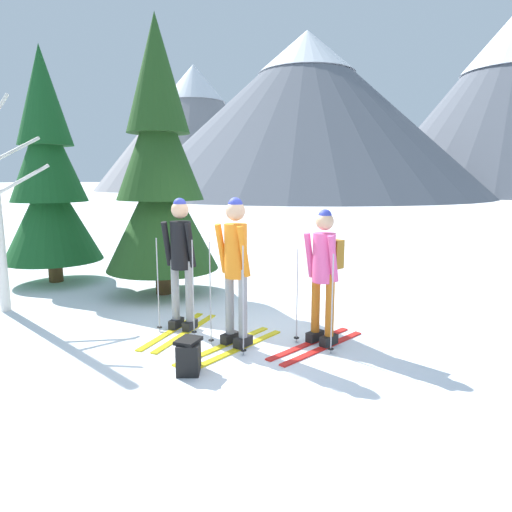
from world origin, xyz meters
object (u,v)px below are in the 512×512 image
object	(u,v)px
skier_in_orange	(235,265)
pine_tree_near	(160,171)
skier_in_pink	(324,269)
backpack_on_snow_front	(189,356)
pine_tree_mid	(48,177)
skier_in_black	(181,258)

from	to	relation	value
skier_in_orange	pine_tree_near	bearing A→B (deg)	139.46
skier_in_orange	skier_in_pink	world-z (taller)	skier_in_orange
backpack_on_snow_front	pine_tree_near	bearing A→B (deg)	126.53
skier_in_orange	pine_tree_mid	world-z (taller)	pine_tree_mid
skier_in_black	skier_in_pink	bearing A→B (deg)	4.75
backpack_on_snow_front	skier_in_pink	bearing A→B (deg)	49.15
pine_tree_near	backpack_on_snow_front	xyz separation A→B (m)	(2.11, -2.85, -2.03)
skier_in_black	skier_in_orange	bearing A→B (deg)	-17.58
pine_tree_mid	backpack_on_snow_front	distance (m)	5.86
skier_in_pink	backpack_on_snow_front	size ratio (longest dim) A/B	4.45
skier_in_orange	pine_tree_mid	bearing A→B (deg)	157.70
skier_in_orange	skier_in_pink	distance (m)	1.11
skier_in_black	backpack_on_snow_front	size ratio (longest dim) A/B	4.74
skier_in_orange	skier_in_pink	size ratio (longest dim) A/B	1.08
skier_in_orange	backpack_on_snow_front	bearing A→B (deg)	-100.64
skier_in_pink	pine_tree_near	size ratio (longest dim) A/B	0.36
pine_tree_near	backpack_on_snow_front	distance (m)	4.09
skier_in_black	pine_tree_mid	xyz separation A→B (m)	(-3.95, 1.71, 1.08)
skier_in_black	pine_tree_mid	bearing A→B (deg)	156.62
skier_in_black	pine_tree_near	size ratio (longest dim) A/B	0.38
pine_tree_near	backpack_on_snow_front	size ratio (longest dim) A/B	12.51
skier_in_pink	pine_tree_mid	bearing A→B (deg)	165.30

